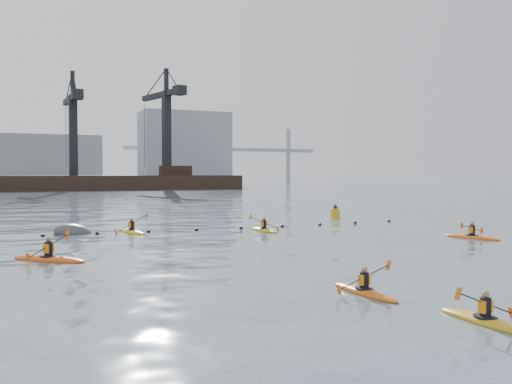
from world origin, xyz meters
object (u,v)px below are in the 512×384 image
kayaker_0 (364,291)px  kayaker_2 (49,258)px  kayaker_3 (264,230)px  nav_buoy (335,213)px  mooring_buoy (74,234)px  kayaker_4 (472,236)px  kayaker_1 (485,320)px  kayaker_5 (132,231)px

kayaker_0 → kayaker_2: (-8.54, 10.22, 0.02)m
kayaker_3 → nav_buoy: 11.33m
kayaker_2 → mooring_buoy: 10.17m
kayaker_4 → mooring_buoy: size_ratio=1.42×
kayaker_3 → nav_buoy: size_ratio=2.38×
kayaker_3 → kayaker_0: bearing=-110.2°
kayaker_1 → kayaker_5: size_ratio=0.88×
kayaker_1 → mooring_buoy: bearing=104.6°
kayaker_0 → kayaker_3: kayaker_3 is taller
kayaker_1 → kayaker_3: (3.41, 21.13, 0.01)m
kayaker_2 → kayaker_3: kayaker_2 is taller
kayaker_2 → mooring_buoy: kayaker_2 is taller
kayaker_2 → kayaker_5: 10.60m
kayaker_0 → kayaker_1: bearing=-82.0°
kayaker_0 → nav_buoy: size_ratio=2.26×
kayaker_3 → kayaker_2: bearing=-157.5°
kayaker_4 → mooring_buoy: (-20.28, 10.87, -0.10)m
kayaker_2 → kayaker_4: bearing=-49.3°
kayaker_3 → kayaker_5: kayaker_5 is taller
kayaker_2 → kayaker_0: bearing=-97.2°
nav_buoy → kayaker_1: bearing=-114.4°
kayaker_3 → mooring_buoy: size_ratio=1.34×
kayaker_0 → kayaker_4: size_ratio=0.89×
mooring_buoy → kayaker_5: bearing=-11.8°
kayaker_0 → nav_buoy: bearing=56.1°
kayaker_4 → nav_buoy: size_ratio=2.54×
kayaker_0 → kayaker_3: bearing=71.5°
kayaker_0 → kayaker_4: 16.38m
mooring_buoy → kayaker_4: bearing=-28.2°
kayaker_5 → nav_buoy: nav_buoy is taller
kayaker_4 → kayaker_5: 19.79m
kayaker_0 → kayaker_5: bearing=95.6°
kayaker_2 → mooring_buoy: size_ratio=1.33×
nav_buoy → kayaker_3: bearing=-144.0°
kayaker_1 → kayaker_3: bearing=77.7°
kayaker_0 → mooring_buoy: bearing=104.0°
kayaker_3 → mooring_buoy: 11.50m
kayaker_1 → nav_buoy: bearing=62.5°
kayaker_4 → kayaker_5: bearing=-46.6°
kayaker_4 → mooring_buoy: bearing=-43.9°
mooring_buoy → kayaker_1: bearing=-72.3°
kayaker_5 → kayaker_2: bearing=-133.8°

